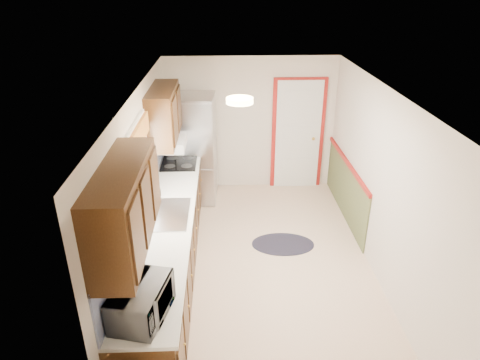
{
  "coord_description": "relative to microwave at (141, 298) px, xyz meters",
  "views": [
    {
      "loc": [
        -0.48,
        -4.8,
        3.58
      ],
      "look_at": [
        -0.28,
        0.31,
        1.15
      ],
      "focal_mm": 32.0,
      "sensor_mm": 36.0,
      "label": 1
    }
  ],
  "objects": [
    {
      "name": "rug",
      "position": [
        1.57,
        2.43,
        -1.13
      ],
      "size": [
        0.95,
        0.64,
        0.01
      ],
      "primitive_type": "ellipsoid",
      "rotation": [
        0.0,
        0.0,
        -0.05
      ],
      "color": "black",
      "rests_on": "ground"
    },
    {
      "name": "microwave",
      "position": [
        0.0,
        0.0,
        0.0
      ],
      "size": [
        0.45,
        0.64,
        0.4
      ],
      "primitive_type": "imported",
      "rotation": [
        0.0,
        0.0,
        1.35
      ],
      "color": "white",
      "rests_on": "kitchen_run"
    },
    {
      "name": "refrigerator",
      "position": [
        0.18,
        4.0,
        -0.21
      ],
      "size": [
        0.81,
        0.79,
        1.85
      ],
      "rotation": [
        0.0,
        0.0,
        -0.06
      ],
      "color": "#B7B7BC",
      "rests_on": "ground"
    },
    {
      "name": "kitchen_run",
      "position": [
        -0.04,
        1.66,
        -0.33
      ],
      "size": [
        0.63,
        4.0,
        2.2
      ],
      "color": "#371E0C",
      "rests_on": "ground"
    },
    {
      "name": "cooktop",
      "position": [
        0.01,
        3.35,
        -0.19
      ],
      "size": [
        0.54,
        0.65,
        0.02
      ],
      "primitive_type": "cube",
      "color": "black",
      "rests_on": "kitchen_run"
    },
    {
      "name": "back_wall_trim",
      "position": [
        2.19,
        4.16,
        -0.25
      ],
      "size": [
        1.12,
        2.3,
        2.08
      ],
      "color": "maroon",
      "rests_on": "ground"
    },
    {
      "name": "room_shell",
      "position": [
        1.2,
        1.95,
        0.06
      ],
      "size": [
        3.2,
        5.2,
        2.52
      ],
      "color": "beige",
      "rests_on": "ground"
    },
    {
      "name": "ceiling_fixture",
      "position": [
        0.9,
        1.75,
        1.22
      ],
      "size": [
        0.3,
        0.3,
        0.06
      ],
      "primitive_type": "cylinder",
      "color": "#FFD88C",
      "rests_on": "room_shell"
    }
  ]
}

